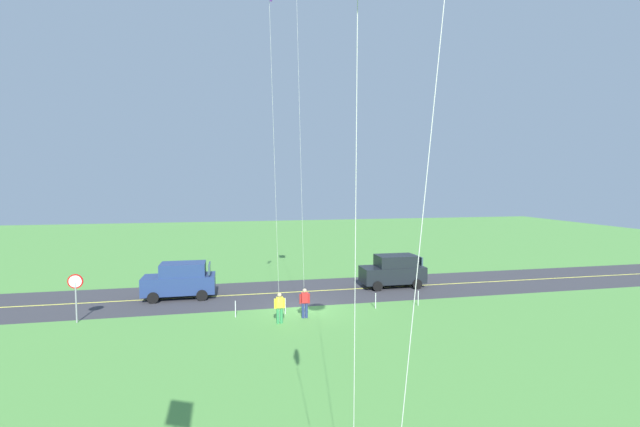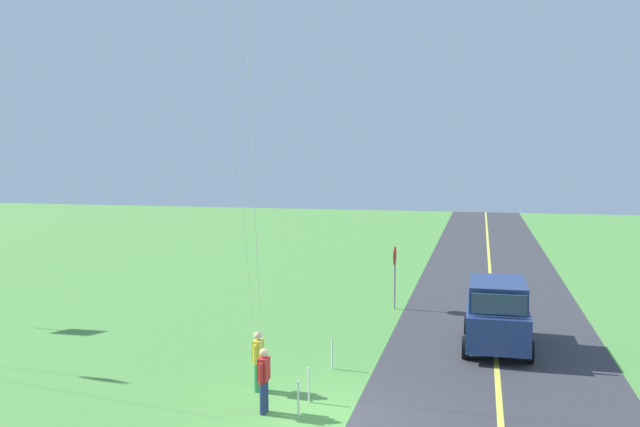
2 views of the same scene
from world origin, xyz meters
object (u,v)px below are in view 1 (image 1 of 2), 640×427
(stop_sign, at_px, (76,288))
(person_adult_near, at_px, (280,307))
(car_suv_foreground, at_px, (181,280))
(car_parked_west_near, at_px, (393,271))
(person_adult_companion, at_px, (305,302))

(stop_sign, height_order, person_adult_near, stop_sign)
(car_suv_foreground, bearing_deg, stop_sign, 39.43)
(car_suv_foreground, xyz_separation_m, car_parked_west_near, (-14.29, -0.01, 0.00))
(person_adult_near, bearing_deg, car_parked_west_near, 22.99)
(stop_sign, xyz_separation_m, person_adult_near, (-10.34, 2.32, -0.94))
(car_suv_foreground, relative_size, car_parked_west_near, 1.00)
(car_suv_foreground, relative_size, stop_sign, 1.72)
(stop_sign, height_order, person_adult_companion, stop_sign)
(stop_sign, bearing_deg, car_parked_west_near, -168.33)
(stop_sign, distance_m, person_adult_companion, 11.93)
(stop_sign, bearing_deg, car_suv_foreground, -140.57)
(car_parked_west_near, height_order, person_adult_near, car_parked_west_near)
(car_parked_west_near, relative_size, person_adult_companion, 2.75)
(car_suv_foreground, relative_size, person_adult_near, 2.75)
(car_suv_foreground, bearing_deg, person_adult_companion, 141.25)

